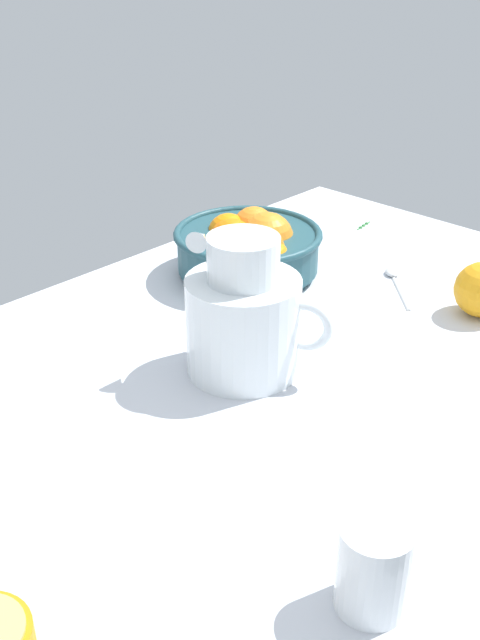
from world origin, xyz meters
TOP-DOWN VIEW (x-y plane):
  - ground_plane at (0.00, 0.00)cm, footprint 143.25×83.36cm
  - fruit_bowl at (27.28, 21.56)cm, footprint 24.35×24.35cm
  - juice_pitcher at (5.43, 2.09)cm, footprint 14.89×18.26cm
  - juice_glass at (-15.17, -32.68)cm, footprint 6.42×6.42cm
  - spoon at (41.59, 2.08)cm, footprint 11.36×11.39cm
  - herb_sprig_0 at (58.80, 20.78)cm, footprint 5.13×1.14cm

SIDE VIEW (x-z plane):
  - ground_plane at x=0.00cm, z-range -3.00..0.00cm
  - herb_sprig_0 at x=58.80cm, z-range -0.12..0.64cm
  - spoon at x=41.59cm, z-range -0.07..0.93cm
  - juice_glass at x=-15.17cm, z-range -0.60..8.07cm
  - fruit_bowl at x=27.28cm, z-range -0.31..10.37cm
  - juice_pitcher at x=5.43cm, z-range -2.87..16.44cm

